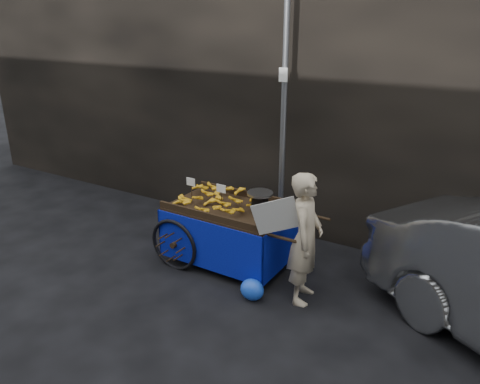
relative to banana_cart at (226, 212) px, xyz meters
The scene contains 6 objects.
ground 0.79m from the banana_cart, 84.43° to the right, with size 80.00×80.00×0.00m, color black.
building_wall 2.91m from the banana_cart, 79.26° to the left, with size 13.50×2.00×5.00m.
street_pole 1.64m from the banana_cart, 70.63° to the left, with size 0.12×0.10×4.00m.
banana_cart is the anchor object (origin of this frame).
vendor 1.28m from the banana_cart, 13.31° to the right, with size 0.82×0.63×1.55m.
plastic_bag 1.14m from the banana_cart, 39.73° to the right, with size 0.29×0.23×0.26m, color blue.
Camera 1 is at (3.00, -4.38, 3.13)m, focal length 35.00 mm.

